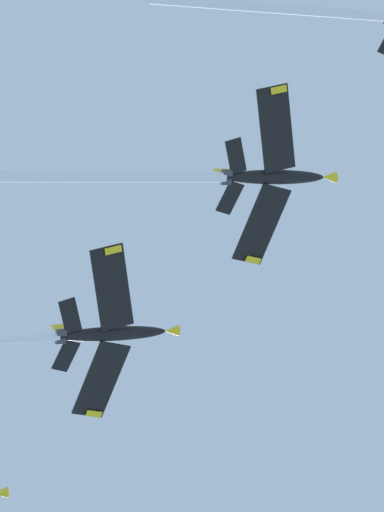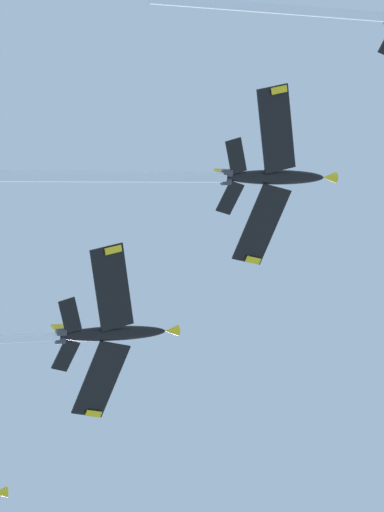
{
  "view_description": "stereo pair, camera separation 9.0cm",
  "coord_description": "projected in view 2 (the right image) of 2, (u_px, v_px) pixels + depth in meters",
  "views": [
    {
      "loc": [
        -5.2,
        23.14,
        1.79
      ],
      "look_at": [
        16.7,
        -10.12,
        115.61
      ],
      "focal_mm": 80.28,
      "sensor_mm": 36.0,
      "label": 1
    },
    {
      "loc": [
        -5.12,
        23.19,
        1.79
      ],
      "look_at": [
        16.7,
        -10.12,
        115.61
      ],
      "focal_mm": 80.28,
      "sensor_mm": 36.0,
      "label": 2
    }
  ],
  "objects": [
    {
      "name": "jet_third",
      "position": [
        60.0,
        336.0,
        117.78
      ],
      "size": [
        29.74,
        27.79,
        17.34
      ],
      "color": "black"
    },
    {
      "name": "jet_lead",
      "position": [
        379.0,
        17.0,
        119.14
      ],
      "size": [
        29.93,
        27.75,
        17.12
      ],
      "color": "black"
    },
    {
      "name": "jet_second",
      "position": [
        211.0,
        177.0,
        118.27
      ],
      "size": [
        29.31,
        27.19,
        17.09
      ],
      "color": "black"
    }
  ]
}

